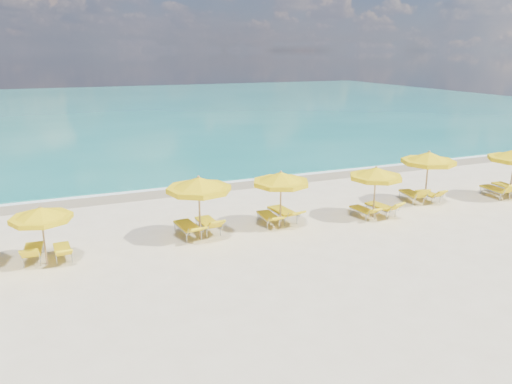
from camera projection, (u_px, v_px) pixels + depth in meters
name	position (u px, v px, depth m)	size (l,w,h in m)	color
ground_plane	(270.00, 229.00, 20.43)	(120.00, 120.00, 0.00)	beige
ocean	(116.00, 109.00, 63.10)	(120.00, 80.00, 0.30)	#147269
wet_sand_band	(214.00, 186.00, 27.01)	(120.00, 2.60, 0.01)	tan
foam_line	(210.00, 182.00, 27.72)	(120.00, 1.20, 0.03)	white
whitecap_near	(85.00, 160.00, 33.34)	(14.00, 0.36, 0.05)	white
whitecap_far	(243.00, 132.00, 44.71)	(18.00, 0.30, 0.05)	white
umbrella_2	(41.00, 215.00, 16.65)	(2.21, 2.21, 2.09)	tan
umbrella_3	(199.00, 185.00, 18.86)	(2.85, 2.85, 2.53)	tan
umbrella_4	(281.00, 179.00, 20.26)	(2.40, 2.40, 2.38)	tan
umbrella_5	(376.00, 174.00, 21.36)	(2.61, 2.61, 2.32)	tan
umbrella_6	(429.00, 158.00, 23.42)	(2.60, 2.60, 2.56)	tan
lounger_2_left	(33.00, 254.00, 17.35)	(0.74, 1.86, 0.83)	#A5A8AD
lounger_2_right	(63.00, 253.00, 17.51)	(0.64, 1.71, 0.70)	#A5A8AD
lounger_3_left	(188.00, 230.00, 19.62)	(0.88, 2.12, 0.77)	#A5A8AD
lounger_3_right	(208.00, 226.00, 20.09)	(0.74, 1.97, 0.85)	#A5A8AD
lounger_4_left	(269.00, 219.00, 20.96)	(0.68, 1.87, 0.68)	#A5A8AD
lounger_4_right	(283.00, 215.00, 21.42)	(0.89, 2.15, 0.78)	#A5A8AD
lounger_5_left	(363.00, 213.00, 21.87)	(0.68, 1.70, 0.69)	#A5A8AD
lounger_5_right	(381.00, 210.00, 22.20)	(0.94, 1.91, 0.83)	#A5A8AD
lounger_6_left	(412.00, 197.00, 24.11)	(0.88, 1.91, 0.91)	#A5A8AD
lounger_6_right	(428.00, 196.00, 24.31)	(0.60, 1.66, 0.77)	#A5A8AD
lounger_7_left	(496.00, 192.00, 24.86)	(0.77, 1.95, 0.95)	#A5A8AD
lounger_7_right	(507.00, 189.00, 25.43)	(0.77, 2.02, 0.83)	#A5A8AD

